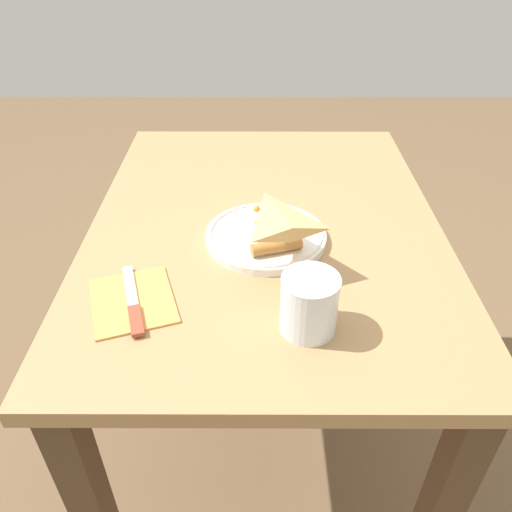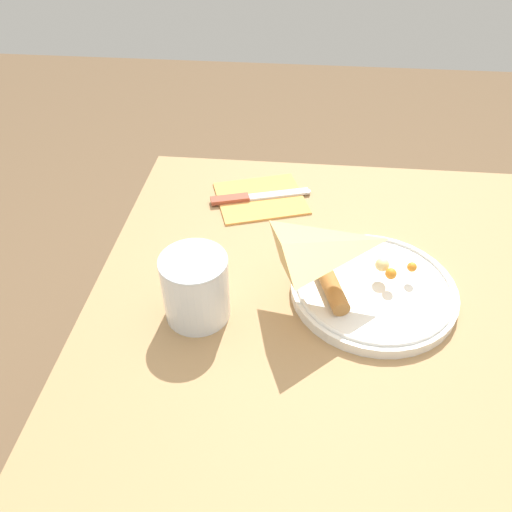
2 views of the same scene
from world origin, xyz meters
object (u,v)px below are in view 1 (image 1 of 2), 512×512
Objects in this scene: dining_table at (265,271)px; milk_glass at (309,306)px; plate_pizza at (266,234)px; butter_knife at (133,302)px; napkin_folded at (133,301)px.

dining_table is 0.36m from milk_glass.
milk_glass is (-0.31, -0.06, 0.17)m from dining_table.
milk_glass is at bearing -168.78° from dining_table.
plate_pizza reaches higher than dining_table.
milk_glass reaches higher than dining_table.
plate_pizza reaches higher than butter_knife.
napkin_folded is 0.01m from butter_knife.
milk_glass reaches higher than napkin_folded.
milk_glass is at bearing -117.47° from butter_knife.
plate_pizza is 1.26× the size of napkin_folded.
dining_table is at bearing -57.48° from butter_knife.
butter_knife is (-0.26, 0.22, 0.14)m from dining_table.
napkin_folded is at bearing 78.27° from milk_glass.
butter_knife is at bearing 130.73° from plate_pizza.
plate_pizza reaches higher than napkin_folded.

